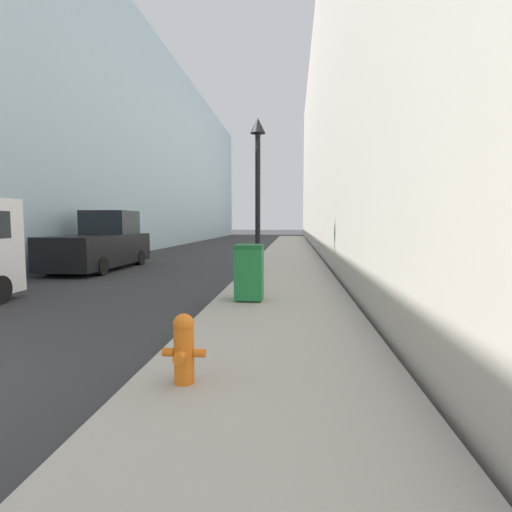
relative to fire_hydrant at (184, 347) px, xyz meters
name	(u,v)px	position (x,y,z in m)	size (l,w,h in m)	color
sidewalk_right	(289,256)	(0.91, 17.12, -0.46)	(3.02, 60.00, 0.14)	#9E998E
building_left_glass	(90,151)	(-14.08, 25.12, 6.67)	(12.00, 60.00, 14.39)	#99B7C6
building_right_stone	(401,125)	(8.52, 25.12, 8.06)	(12.00, 60.00, 17.17)	beige
fire_hydrant	(184,347)	(0.00, 0.00, 0.00)	(0.45, 0.34, 0.73)	orange
trash_bin	(249,272)	(0.18, 4.53, 0.23)	(0.60, 0.68, 1.21)	#1E7538
lamppost	(258,176)	(-0.07, 9.38, 2.82)	(0.50, 0.50, 5.11)	black
pickup_truck	(102,245)	(-6.37, 11.02, 0.42)	(2.06, 5.58, 2.30)	black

